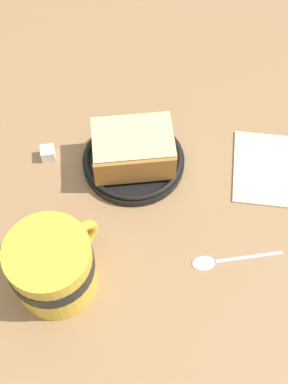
{
  "coord_description": "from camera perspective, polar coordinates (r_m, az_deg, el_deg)",
  "views": [
    {
      "loc": [
        24.24,
        20.46,
        57.78
      ],
      "look_at": [
        -4.08,
        2.3,
        3.0
      ],
      "focal_mm": 47.42,
      "sensor_mm": 36.0,
      "label": 1
    }
  ],
  "objects": [
    {
      "name": "small_plate",
      "position": [
        0.7,
        -1.19,
        3.61
      ],
      "size": [
        13.98,
        13.98,
        1.79
      ],
      "color": "black",
      "rests_on": "ground_plane"
    },
    {
      "name": "tea_mug",
      "position": [
        0.59,
        -10.22,
        -8.14
      ],
      "size": [
        12.24,
        9.76,
        9.07
      ],
      "color": "gold",
      "rests_on": "ground_plane"
    },
    {
      "name": "ground_plane",
      "position": [
        0.67,
        -3.54,
        -3.59
      ],
      "size": [
        118.88,
        118.88,
        2.91
      ],
      "primitive_type": "cube",
      "color": "#936D47"
    },
    {
      "name": "cake_slice",
      "position": [
        0.67,
        -1.21,
        4.78
      ],
      "size": [
        12.91,
        13.3,
        4.98
      ],
      "color": "#9E662D",
      "rests_on": "small_plate"
    },
    {
      "name": "sugar_cube",
      "position": [
        0.71,
        -10.76,
        4.3
      ],
      "size": [
        2.61,
        2.61,
        1.85
      ],
      "primitive_type": "cube",
      "rotation": [
        0.0,
        0.0,
        0.72
      ],
      "color": "white",
      "rests_on": "ground_plane"
    },
    {
      "name": "teaspoon",
      "position": [
        0.63,
        8.29,
        -7.61
      ],
      "size": [
        8.48,
        9.52,
        0.8
      ],
      "color": "silver",
      "rests_on": "ground_plane"
    },
    {
      "name": "folded_napkin",
      "position": [
        0.72,
        14.39,
        2.56
      ],
      "size": [
        15.35,
        14.92,
        0.6
      ],
      "primitive_type": "cube",
      "rotation": [
        0.0,
        0.0,
        0.45
      ],
      "color": "beige",
      "rests_on": "ground_plane"
    }
  ]
}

